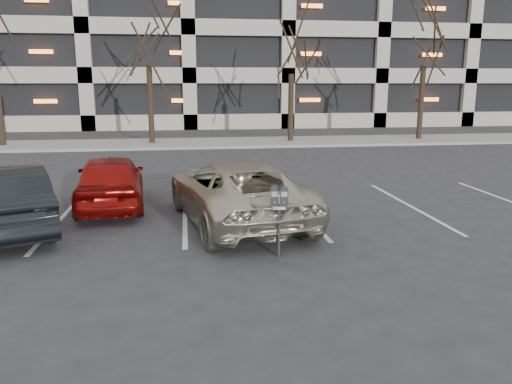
{
  "coord_description": "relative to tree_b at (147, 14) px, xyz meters",
  "views": [
    {
      "loc": [
        -1.32,
        -9.19,
        3.03
      ],
      "look_at": [
        -0.12,
        -0.66,
        1.14
      ],
      "focal_mm": 35.0,
      "sensor_mm": 36.0,
      "label": 1
    }
  ],
  "objects": [
    {
      "name": "tree_b",
      "position": [
        0.0,
        0.0,
        0.0
      ],
      "size": [
        3.78,
        3.78,
        8.58
      ],
      "color": "black",
      "rests_on": "ground"
    },
    {
      "name": "parking_garage",
      "position": [
        15.0,
        17.84,
        3.06
      ],
      "size": [
        52.0,
        20.0,
        19.0
      ],
      "color": "black",
      "rests_on": "ground"
    },
    {
      "name": "car_red",
      "position": [
        -0.2,
        -12.76,
        -5.53
      ],
      "size": [
        1.92,
        4.05,
        1.34
      ],
      "primitive_type": "imported",
      "rotation": [
        0.0,
        0.0,
        3.23
      ],
      "color": "maroon",
      "rests_on": "ground"
    },
    {
      "name": "tree_d",
      "position": [
        14.0,
        0.0,
        0.06
      ],
      "size": [
        3.81,
        3.81,
        8.67
      ],
      "color": "black",
      "rests_on": "ground"
    },
    {
      "name": "sidewalk",
      "position": [
        3.0,
        0.0,
        -6.14
      ],
      "size": [
        80.0,
        4.0,
        0.12
      ],
      "primitive_type": "cube",
      "color": "gray",
      "rests_on": "ground"
    },
    {
      "name": "suv_silver",
      "position": [
        2.75,
        -14.51,
        -5.51
      ],
      "size": [
        3.2,
        5.34,
        1.39
      ],
      "rotation": [
        0.0,
        0.0,
        3.33
      ],
      "color": "beige",
      "rests_on": "ground"
    },
    {
      "name": "parking_meter",
      "position": [
        3.25,
        -16.91,
        -5.24
      ],
      "size": [
        0.34,
        0.17,
        1.25
      ],
      "rotation": [
        0.0,
        0.0,
        -0.16
      ],
      "color": "black",
      "rests_on": "ground"
    },
    {
      "name": "car_dark",
      "position": [
        -2.05,
        -14.55,
        -5.52
      ],
      "size": [
        2.95,
        4.4,
        1.37
      ],
      "primitive_type": "imported",
      "rotation": [
        0.0,
        0.0,
        3.54
      ],
      "color": "black",
      "rests_on": "ground"
    },
    {
      "name": "stall_lines",
      "position": [
        1.6,
        -13.7,
        -6.2
      ],
      "size": [
        16.9,
        5.2,
        0.0
      ],
      "color": "silver",
      "rests_on": "ground"
    },
    {
      "name": "ground",
      "position": [
        3.0,
        -16.0,
        -6.2
      ],
      "size": [
        140.0,
        140.0,
        0.0
      ],
      "primitive_type": "plane",
      "color": "#28282B",
      "rests_on": "ground"
    },
    {
      "name": "tree_c",
      "position": [
        7.0,
        0.0,
        -0.64
      ],
      "size": [
        3.39,
        3.39,
        7.7
      ],
      "color": "black",
      "rests_on": "ground"
    }
  ]
}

